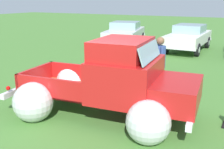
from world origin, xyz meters
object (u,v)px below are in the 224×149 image
object	(u,v)px
vintage_pickup_truck	(116,87)
show_car_0	(125,32)
lane_cone_0	(50,70)
show_car_1	(189,37)
spectator_0	(159,62)

from	to	relation	value
vintage_pickup_truck	show_car_0	distance (m)	10.78
show_car_0	lane_cone_0	bearing A→B (deg)	-6.47
vintage_pickup_truck	show_car_1	world-z (taller)	vintage_pickup_truck
show_car_1	spectator_0	xyz separation A→B (m)	(0.84, -7.78, 0.22)
vintage_pickup_truck	show_car_0	world-z (taller)	vintage_pickup_truck
lane_cone_0	show_car_1	bearing A→B (deg)	68.21
vintage_pickup_truck	show_car_1	distance (m)	9.77
show_car_0	spectator_0	world-z (taller)	spectator_0
show_car_1	spectator_0	bearing A→B (deg)	7.35
spectator_0	lane_cone_0	world-z (taller)	spectator_0
vintage_pickup_truck	lane_cone_0	size ratio (longest dim) A/B	7.57
spectator_0	lane_cone_0	distance (m)	4.07
vintage_pickup_truck	show_car_0	size ratio (longest dim) A/B	1.07
show_car_1	lane_cone_0	xyz separation A→B (m)	(-3.17, -7.93, -0.47)
show_car_0	lane_cone_0	xyz separation A→B (m)	(0.78, -8.03, -0.47)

